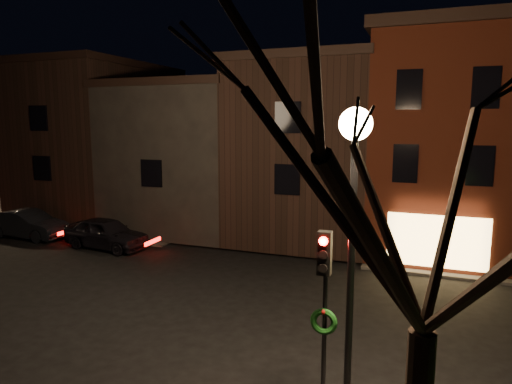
% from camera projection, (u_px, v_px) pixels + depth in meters
% --- Properties ---
extents(ground, '(120.00, 120.00, 0.00)m').
position_uv_depth(ground, '(205.00, 295.00, 16.86)').
color(ground, black).
rests_on(ground, ground).
extents(sidewalk_far_left, '(30.00, 30.00, 0.12)m').
position_uv_depth(sidewalk_far_left, '(110.00, 190.00, 42.30)').
color(sidewalk_far_left, '#2D2B28').
rests_on(sidewalk_far_left, ground).
extents(corner_building, '(6.50, 8.50, 10.50)m').
position_uv_depth(corner_building, '(441.00, 141.00, 22.01)').
color(corner_building, '#48180D').
rests_on(corner_building, ground).
extents(row_building_a, '(7.30, 10.30, 9.40)m').
position_uv_depth(row_building_a, '(314.00, 149.00, 25.31)').
color(row_building_a, black).
rests_on(row_building_a, ground).
extents(row_building_b, '(7.80, 10.30, 8.40)m').
position_uv_depth(row_building_b, '(198.00, 155.00, 27.91)').
color(row_building_b, black).
rests_on(row_building_b, ground).
extents(row_building_c, '(7.30, 10.30, 9.90)m').
position_uv_depth(row_building_c, '(100.00, 141.00, 30.31)').
color(row_building_c, black).
rests_on(row_building_c, ground).
extents(street_lamp_near, '(0.60, 0.60, 6.48)m').
position_uv_depth(street_lamp_near, '(354.00, 186.00, 8.36)').
color(street_lamp_near, black).
rests_on(street_lamp_near, sidewalk_near_right).
extents(traffic_signal, '(0.58, 0.38, 4.05)m').
position_uv_depth(traffic_signal, '(324.00, 295.00, 9.38)').
color(traffic_signal, black).
rests_on(traffic_signal, sidewalk_near_right).
extents(bare_tree_right, '(6.40, 6.40, 8.50)m').
position_uv_depth(bare_tree_right, '(434.00, 138.00, 5.44)').
color(bare_tree_right, black).
rests_on(bare_tree_right, sidewalk_near_right).
extents(parked_car_a, '(4.74, 2.29, 1.56)m').
position_uv_depth(parked_car_a, '(106.00, 233.00, 22.96)').
color(parked_car_a, black).
rests_on(parked_car_a, ground).
extents(parked_car_b, '(4.68, 1.69, 1.54)m').
position_uv_depth(parked_car_b, '(28.00, 224.00, 24.95)').
color(parked_car_b, black).
rests_on(parked_car_b, ground).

